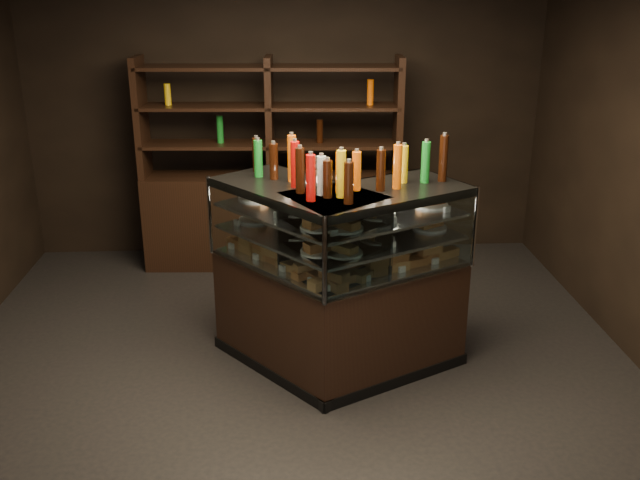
% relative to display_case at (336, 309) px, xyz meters
% --- Properties ---
extents(ground, '(5.00, 5.00, 0.00)m').
position_rel_display_case_xyz_m(ground, '(-0.31, -0.06, -0.45)').
color(ground, black).
rests_on(ground, ground).
extents(room_shell, '(5.02, 5.02, 3.01)m').
position_rel_display_case_xyz_m(room_shell, '(-0.31, -0.06, 1.49)').
color(room_shell, black).
rests_on(room_shell, ground).
extents(display_case, '(1.86, 1.35, 1.35)m').
position_rel_display_case_xyz_m(display_case, '(0.00, 0.00, 0.00)').
color(display_case, black).
rests_on(display_case, ground).
extents(food_display, '(1.53, 0.98, 0.42)m').
position_rel_display_case_xyz_m(food_display, '(-0.00, -0.01, 0.53)').
color(food_display, '#B26A3F').
rests_on(food_display, display_case).
extents(bottles_top, '(1.36, 0.84, 0.30)m').
position_rel_display_case_xyz_m(bottles_top, '(0.00, 0.00, 1.03)').
color(bottles_top, '#0F38B2').
rests_on(bottles_top, display_case).
extents(potted_conifer, '(0.33, 0.33, 0.70)m').
position_rel_display_case_xyz_m(potted_conifer, '(0.18, 0.08, -0.06)').
color(potted_conifer, black).
rests_on(potted_conifer, ground).
extents(back_shelving, '(2.44, 0.54, 2.00)m').
position_rel_display_case_xyz_m(back_shelving, '(-0.46, 1.99, 0.15)').
color(back_shelving, black).
rests_on(back_shelving, ground).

